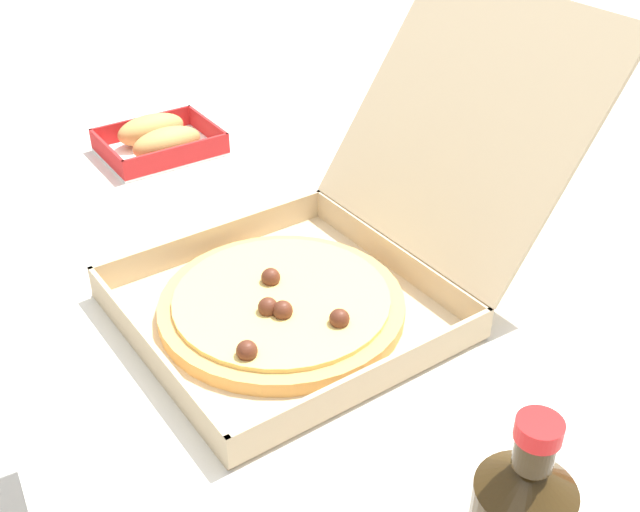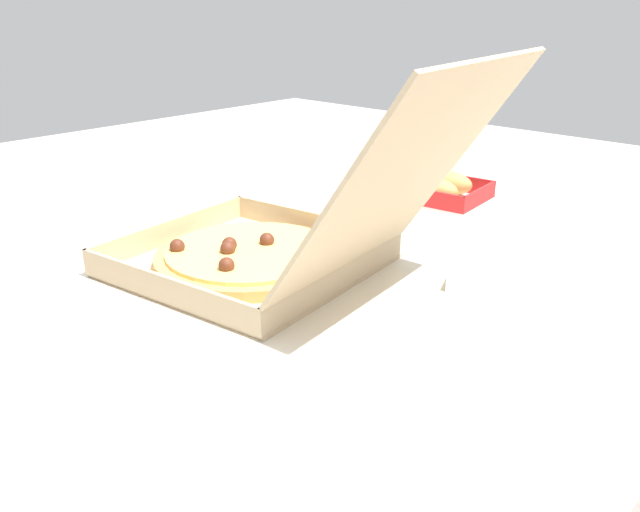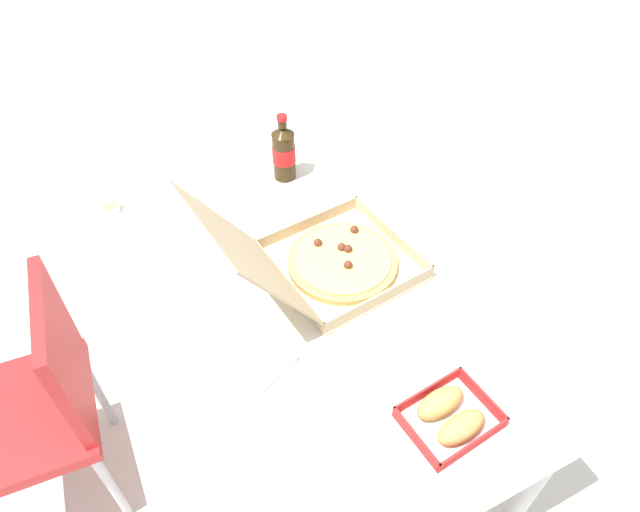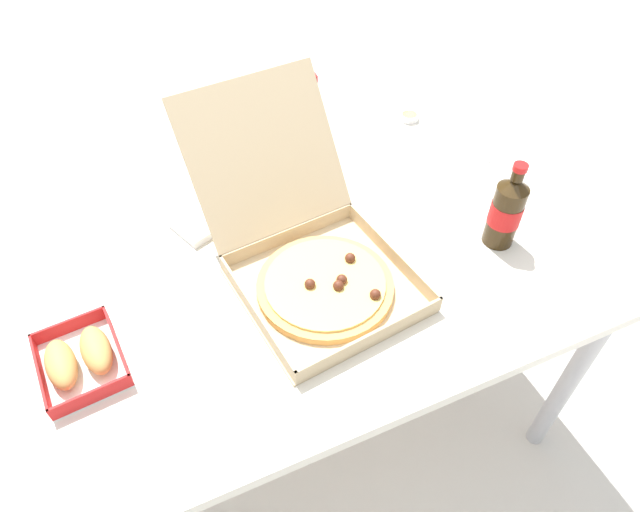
# 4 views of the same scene
# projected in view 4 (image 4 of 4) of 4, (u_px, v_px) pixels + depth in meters

# --- Properties ---
(ground_plane) EXTENTS (10.00, 10.00, 0.00)m
(ground_plane) POSITION_uv_depth(u_px,v_px,m) (305.00, 401.00, 1.83)
(ground_plane) COLOR beige
(dining_table) EXTENTS (1.38, 0.97, 0.74)m
(dining_table) POSITION_uv_depth(u_px,v_px,m) (300.00, 266.00, 1.35)
(dining_table) COLOR silver
(dining_table) RESTS_ON ground_plane
(chair) EXTENTS (0.42, 0.42, 0.83)m
(chair) POSITION_uv_depth(u_px,v_px,m) (259.00, 157.00, 1.97)
(chair) COLOR red
(chair) RESTS_ON ground_plane
(pizza_box_open) EXTENTS (0.41, 0.59, 0.34)m
(pizza_box_open) POSITION_uv_depth(u_px,v_px,m) (315.00, 260.00, 1.20)
(pizza_box_open) COLOR tan
(pizza_box_open) RESTS_ON dining_table
(bread_side_box) EXTENTS (0.17, 0.20, 0.06)m
(bread_side_box) POSITION_uv_depth(u_px,v_px,m) (80.00, 359.00, 1.05)
(bread_side_box) COLOR white
(bread_side_box) RESTS_ON dining_table
(cola_bottle) EXTENTS (0.07, 0.07, 0.22)m
(cola_bottle) POSITION_uv_depth(u_px,v_px,m) (506.00, 211.00, 1.24)
(cola_bottle) COLOR #33230F
(cola_bottle) RESTS_ON dining_table
(paper_menu) EXTENTS (0.25, 0.23, 0.00)m
(paper_menu) POSITION_uv_depth(u_px,v_px,m) (449.00, 166.00, 1.51)
(paper_menu) COLOR white
(paper_menu) RESTS_ON dining_table
(napkin_pile) EXTENTS (0.14, 0.14, 0.02)m
(napkin_pile) POSITION_uv_depth(u_px,v_px,m) (200.00, 224.00, 1.33)
(napkin_pile) COLOR white
(napkin_pile) RESTS_ON dining_table
(dipping_sauce_cup) EXTENTS (0.06, 0.06, 0.02)m
(dipping_sauce_cup) POSITION_uv_depth(u_px,v_px,m) (409.00, 117.00, 1.67)
(dipping_sauce_cup) COLOR white
(dipping_sauce_cup) RESTS_ON dining_table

